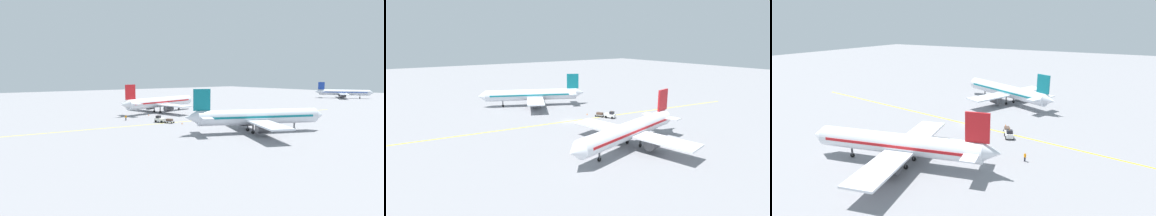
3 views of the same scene
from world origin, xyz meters
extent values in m
plane|color=gray|center=(0.00, 0.00, 0.00)|extent=(400.00, 400.00, 0.00)
cube|color=yellow|center=(0.00, 0.00, 0.00)|extent=(14.50, 119.22, 0.01)
cylinder|color=silver|center=(-24.38, 0.91, 3.80)|extent=(10.48, 30.01, 3.60)
cone|color=silver|center=(-28.15, 16.67, 3.80)|extent=(3.88, 3.13, 3.42)
cone|color=silver|center=(-20.54, -15.13, 4.10)|extent=(3.67, 3.63, 3.06)
cube|color=red|center=(-24.38, 0.91, 3.95)|extent=(9.83, 27.11, 0.50)
cube|color=silver|center=(-24.14, -0.06, 3.08)|extent=(28.44, 11.58, 0.36)
cylinder|color=#4C4C51|center=(-29.01, -1.22, 1.83)|extent=(2.88, 3.62, 2.20)
cylinder|color=#4C4C51|center=(-19.28, 1.10, 1.83)|extent=(2.88, 3.62, 2.20)
cube|color=red|center=(-21.12, -12.70, 8.10)|extent=(1.28, 3.97, 5.00)
cube|color=silver|center=(-21.24, -12.22, 4.20)|extent=(9.31, 4.43, 0.24)
cylinder|color=#4C4C51|center=(-26.61, 10.25, 1.40)|extent=(0.36, 0.36, 2.00)
cylinder|color=black|center=(-26.61, 10.25, 0.40)|extent=(0.46, 0.84, 0.80)
cylinder|color=#4C4C51|center=(-25.47, -1.41, 1.40)|extent=(0.36, 0.36, 2.00)
cylinder|color=black|center=(-25.47, -1.41, 0.40)|extent=(0.46, 0.84, 0.80)
cylinder|color=#4C4C51|center=(-22.36, -0.66, 1.40)|extent=(0.36, 0.36, 2.00)
cylinder|color=black|center=(-22.36, -0.66, 0.40)|extent=(0.46, 0.84, 0.80)
cylinder|color=silver|center=(23.66, 0.17, 3.80)|extent=(15.45, 28.88, 3.60)
cone|color=silver|center=(30.22, 14.98, 3.80)|extent=(4.10, 3.58, 3.42)
cone|color=silver|center=(16.97, -14.91, 4.10)|extent=(4.01, 3.98, 3.06)
cube|color=#0F727F|center=(23.66, 0.17, 3.95)|extent=(14.27, 26.16, 0.50)
cube|color=silver|center=(23.25, -0.74, 3.08)|extent=(27.70, 16.10, 0.36)
cylinder|color=#4C4C51|center=(18.68, 1.28, 1.83)|extent=(3.31, 3.82, 2.20)
cylinder|color=#4C4C51|center=(27.82, -2.77, 1.83)|extent=(3.31, 3.82, 2.20)
cube|color=#0F727F|center=(17.99, -12.63, 8.10)|extent=(1.95, 3.80, 5.00)
cube|color=silver|center=(18.19, -12.17, 4.20)|extent=(9.20, 5.84, 0.24)
cylinder|color=#4C4C51|center=(27.55, 8.95, 1.40)|extent=(0.36, 0.36, 2.00)
cylinder|color=black|center=(27.55, 8.95, 0.40)|extent=(0.58, 0.84, 0.80)
cylinder|color=#4C4C51|center=(21.39, -1.01, 1.40)|extent=(0.36, 0.36, 2.00)
cylinder|color=black|center=(21.39, -1.01, 0.40)|extent=(0.58, 0.84, 0.80)
cylinder|color=#4C4C51|center=(24.31, -2.31, 1.40)|extent=(0.36, 0.36, 2.00)
cylinder|color=black|center=(24.31, -2.31, 0.40)|extent=(0.58, 0.84, 0.80)
cylinder|color=silver|center=(-19.83, 123.96, 3.42)|extent=(23.93, 18.21, 3.24)
cone|color=silver|center=(-7.92, 132.37, 3.42)|extent=(3.54, 3.76, 3.08)
cone|color=silver|center=(-31.97, 115.40, 3.69)|extent=(3.79, 3.81, 2.75)
cube|color=#193899|center=(-19.83, 123.96, 3.55)|extent=(21.75, 16.69, 0.45)
cube|color=silver|center=(-20.57, 123.44, 2.77)|extent=(18.35, 23.29, 0.32)
cylinder|color=#4C4C51|center=(-23.16, 127.12, 1.65)|extent=(3.49, 3.28, 1.98)
cylinder|color=#4C4C51|center=(-17.98, 119.77, 1.65)|extent=(3.49, 3.28, 1.98)
cube|color=#193899|center=(-30.13, 116.70, 7.29)|extent=(3.13, 2.34, 4.50)
cube|color=silver|center=(-29.76, 116.96, 3.78)|extent=(6.43, 7.86, 0.22)
cylinder|color=#4C4C51|center=(-12.77, 128.94, 1.26)|extent=(0.32, 0.32, 1.80)
cylinder|color=black|center=(-12.77, 128.94, 0.36)|extent=(0.73, 0.62, 0.72)
cylinder|color=#4C4C51|center=(-22.14, 124.10, 1.26)|extent=(0.32, 0.32, 1.80)
cylinder|color=black|center=(-22.14, 124.10, 0.36)|extent=(0.73, 0.62, 0.72)
cylinder|color=#4C4C51|center=(-20.48, 121.75, 1.26)|extent=(0.32, 0.32, 1.80)
cylinder|color=black|center=(-20.48, 121.75, 0.36)|extent=(0.73, 0.62, 0.72)
cube|color=white|center=(-3.49, -11.49, 0.80)|extent=(3.35, 2.75, 0.90)
cube|color=black|center=(-3.97, -11.76, 1.60)|extent=(1.58, 1.65, 0.70)
sphere|color=orange|center=(-3.97, -11.76, 2.03)|extent=(0.16, 0.16, 0.16)
cylinder|color=black|center=(-3.98, -12.62, 0.35)|extent=(0.73, 0.55, 0.70)
cylinder|color=black|center=(-4.70, -11.30, 0.35)|extent=(0.73, 0.55, 0.70)
cylinder|color=black|center=(-2.27, -11.69, 0.35)|extent=(0.73, 0.55, 0.70)
cylinder|color=black|center=(-2.99, -10.37, 0.35)|extent=(0.73, 0.55, 0.70)
cube|color=gray|center=(-0.68, -9.96, 0.54)|extent=(2.95, 2.47, 0.20)
cube|color=#4C382D|center=(-0.68, -9.96, 0.94)|extent=(2.13, 1.85, 0.60)
cylinder|color=black|center=(-1.29, -11.01, 0.22)|extent=(0.45, 0.33, 0.44)
cylinder|color=black|center=(-1.89, -9.91, 0.22)|extent=(0.45, 0.33, 0.44)
cylinder|color=black|center=(0.54, -10.02, 0.22)|extent=(0.45, 0.33, 0.44)
cylinder|color=black|center=(-0.07, -8.91, 0.22)|extent=(0.45, 0.33, 0.44)
cylinder|color=#23232D|center=(-12.76, -18.00, 0.42)|extent=(0.16, 0.16, 0.85)
cylinder|color=#23232D|center=(-12.87, -18.17, 0.42)|extent=(0.16, 0.16, 0.85)
cube|color=orange|center=(-12.81, -18.08, 1.15)|extent=(0.38, 0.42, 0.60)
cylinder|color=orange|center=(-12.69, -17.88, 1.15)|extent=(0.10, 0.10, 0.55)
cylinder|color=orange|center=(-12.94, -18.29, 1.15)|extent=(0.10, 0.10, 0.55)
sphere|color=tan|center=(-12.81, -18.08, 1.57)|extent=(0.22, 0.22, 0.22)
cone|color=orange|center=(-18.55, -7.33, 0.28)|extent=(0.32, 0.32, 0.55)
cone|color=orange|center=(3.12, -8.14, 0.28)|extent=(0.32, 0.32, 0.55)
camera|label=1|loc=(72.14, -54.41, 13.75)|focal=28.00mm
camera|label=2|loc=(-67.39, 42.24, 22.08)|focal=28.00mm
camera|label=3|loc=(-60.71, -32.44, 24.08)|focal=28.00mm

